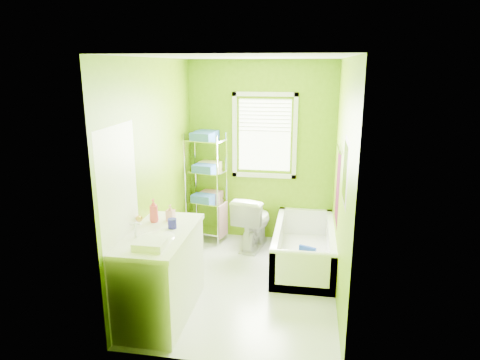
% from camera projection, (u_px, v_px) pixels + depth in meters
% --- Properties ---
extents(ground, '(2.90, 2.90, 0.00)m').
position_uv_depth(ground, '(245.00, 283.00, 5.11)').
color(ground, silver).
rests_on(ground, ground).
extents(room_envelope, '(2.14, 2.94, 2.62)m').
position_uv_depth(room_envelope, '(246.00, 156.00, 4.71)').
color(room_envelope, '#628F06').
rests_on(room_envelope, ground).
extents(window, '(0.92, 0.05, 1.22)m').
position_uv_depth(window, '(265.00, 131.00, 6.04)').
color(window, white).
rests_on(window, ground).
extents(door, '(0.09, 0.80, 2.00)m').
position_uv_depth(door, '(122.00, 230.00, 4.07)').
color(door, white).
rests_on(door, ground).
extents(right_wall_decor, '(0.04, 1.48, 1.17)m').
position_uv_depth(right_wall_decor, '(341.00, 181.00, 4.59)').
color(right_wall_decor, '#44071D').
rests_on(right_wall_decor, ground).
extents(bathtub, '(0.76, 1.62, 0.52)m').
position_uv_depth(bathtub, '(304.00, 252.00, 5.55)').
color(bathtub, white).
rests_on(bathtub, ground).
extents(toilet, '(0.57, 0.83, 0.77)m').
position_uv_depth(toilet, '(253.00, 221.00, 6.03)').
color(toilet, white).
rests_on(toilet, ground).
extents(vanity, '(0.62, 1.21, 1.16)m').
position_uv_depth(vanity, '(161.00, 272.00, 4.36)').
color(vanity, white).
rests_on(vanity, ground).
extents(wire_shelf_unit, '(0.60, 0.49, 1.62)m').
position_uv_depth(wire_shelf_unit, '(207.00, 175.00, 6.13)').
color(wire_shelf_unit, silver).
rests_on(wire_shelf_unit, ground).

